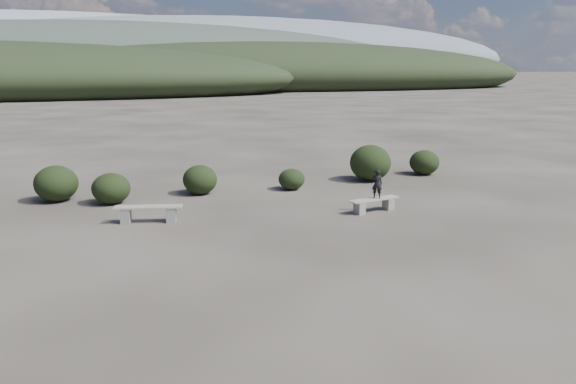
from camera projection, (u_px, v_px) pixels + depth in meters
name	position (u px, v px, depth m)	size (l,w,h in m)	color
ground	(357.00, 271.00, 12.53)	(1200.00, 1200.00, 0.00)	#2B2621
bench_left	(149.00, 212.00, 16.39)	(2.01, 0.87, 0.49)	gray
bench_right	(374.00, 204.00, 17.62)	(1.75, 0.68, 0.43)	gray
seated_person	(377.00, 184.00, 17.53)	(0.33, 0.22, 0.91)	black
shrub_a	(111.00, 188.00, 18.64)	(1.26, 1.26, 1.03)	black
shrub_b	(200.00, 180.00, 20.06)	(1.23, 1.23, 1.05)	black
shrub_c	(292.00, 179.00, 20.83)	(0.98, 0.98, 0.79)	black
shrub_d	(370.00, 163.00, 22.46)	(1.65, 1.65, 1.44)	black
shrub_e	(424.00, 162.00, 23.79)	(1.25, 1.25, 1.04)	black
shrub_f	(56.00, 183.00, 18.98)	(1.44, 1.44, 1.22)	black
mountain_ridges	(89.00, 57.00, 321.51)	(500.00, 400.00, 56.00)	black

